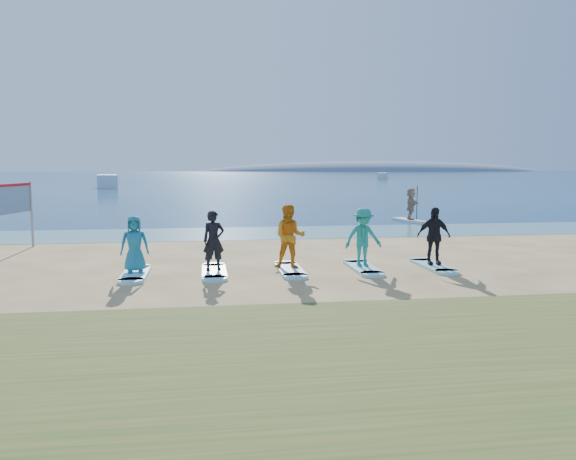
{
  "coord_description": "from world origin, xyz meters",
  "views": [
    {
      "loc": [
        -3.26,
        -15.32,
        3.11
      ],
      "look_at": [
        -0.73,
        2.0,
        1.1
      ],
      "focal_mm": 35.0,
      "sensor_mm": 36.0,
      "label": 1
    }
  ],
  "objects": [
    {
      "name": "surfboard_2",
      "position": [
        -0.83,
        0.88,
        0.04
      ],
      "size": [
        0.7,
        2.2,
        0.09
      ],
      "primitive_type": "cube",
      "color": "#97E2EA",
      "rests_on": "ground"
    },
    {
      "name": "student_2",
      "position": [
        -0.83,
        0.88,
        1.03
      ],
      "size": [
        1.04,
        0.88,
        1.89
      ],
      "primitive_type": "imported",
      "rotation": [
        0.0,
        0.0,
        -0.2
      ],
      "color": "orange",
      "rests_on": "surfboard_2"
    },
    {
      "name": "boat_offshore_b",
      "position": [
        39.56,
        117.48,
        0.0
      ],
      "size": [
        4.35,
        6.76,
        1.42
      ],
      "primitive_type": "cube",
      "rotation": [
        0.0,
        0.0,
        -0.36
      ],
      "color": "silver",
      "rests_on": "ground"
    },
    {
      "name": "surfboard_3",
      "position": [
        1.39,
        0.88,
        0.04
      ],
      "size": [
        0.7,
        2.2,
        0.09
      ],
      "primitive_type": "cube",
      "color": "#97E2EA",
      "rests_on": "ground"
    },
    {
      "name": "student_1",
      "position": [
        -3.06,
        0.88,
        0.96
      ],
      "size": [
        0.71,
        0.55,
        1.74
      ],
      "primitive_type": "imported",
      "rotation": [
        0.0,
        0.0,
        0.22
      ],
      "color": "black",
      "rests_on": "surfboard_1"
    },
    {
      "name": "student_3",
      "position": [
        1.39,
        0.88,
        0.97
      ],
      "size": [
        1.2,
        0.77,
        1.77
      ],
      "primitive_type": "imported",
      "rotation": [
        0.0,
        0.0,
        0.1
      ],
      "color": "teal",
      "rests_on": "surfboard_3"
    },
    {
      "name": "student_0",
      "position": [
        -5.29,
        0.88,
        0.9
      ],
      "size": [
        0.83,
        0.58,
        1.62
      ],
      "primitive_type": "imported",
      "rotation": [
        0.0,
        0.0,
        0.08
      ],
      "color": "teal",
      "rests_on": "surfboard_0"
    },
    {
      "name": "boat_offshore_a",
      "position": [
        -17.24,
        68.17,
        0.0
      ],
      "size": [
        4.11,
        8.66,
        1.84
      ],
      "primitive_type": "cube",
      "rotation": [
        0.0,
        0.0,
        0.17
      ],
      "color": "silver",
      "rests_on": "ground"
    },
    {
      "name": "ground",
      "position": [
        0.0,
        0.0,
        0.0
      ],
      "size": [
        600.0,
        600.0,
        0.0
      ],
      "primitive_type": "plane",
      "color": "tan",
      "rests_on": "ground"
    },
    {
      "name": "paddleboarder",
      "position": [
        8.05,
        14.58,
        1.0
      ],
      "size": [
        0.79,
        1.7,
        1.76
      ],
      "primitive_type": "imported",
      "rotation": [
        0.0,
        0.0,
        1.4
      ],
      "color": "tan",
      "rests_on": "paddleboard"
    },
    {
      "name": "surfboard_4",
      "position": [
        3.62,
        0.88,
        0.04
      ],
      "size": [
        0.7,
        2.2,
        0.09
      ],
      "primitive_type": "cube",
      "color": "#97E2EA",
      "rests_on": "ground"
    },
    {
      "name": "surfboard_0",
      "position": [
        -5.29,
        0.88,
        0.04
      ],
      "size": [
        0.7,
        2.2,
        0.09
      ],
      "primitive_type": "cube",
      "color": "#97E2EA",
      "rests_on": "ground"
    },
    {
      "name": "surfboard_1",
      "position": [
        -3.06,
        0.88,
        0.04
      ],
      "size": [
        0.7,
        2.2,
        0.09
      ],
      "primitive_type": "cube",
      "color": "#97E2EA",
      "rests_on": "ground"
    },
    {
      "name": "shallow_water",
      "position": [
        0.0,
        10.5,
        0.01
      ],
      "size": [
        600.0,
        600.0,
        0.0
      ],
      "primitive_type": "plane",
      "color": "teal",
      "rests_on": "ground"
    },
    {
      "name": "paddleboard",
      "position": [
        8.05,
        14.58,
        0.06
      ],
      "size": [
        1.2,
        3.08,
        0.12
      ],
      "primitive_type": "cube",
      "rotation": [
        0.0,
        0.0,
        0.17
      ],
      "color": "silver",
      "rests_on": "ground"
    },
    {
      "name": "ocean",
      "position": [
        0.0,
        160.0,
        0.01
      ],
      "size": [
        600.0,
        600.0,
        0.0
      ],
      "primitive_type": "plane",
      "color": "navy",
      "rests_on": "ground"
    },
    {
      "name": "student_4",
      "position": [
        3.62,
        0.88,
        0.97
      ],
      "size": [
        1.06,
        0.5,
        1.76
      ],
      "primitive_type": "imported",
      "rotation": [
        0.0,
        0.0,
        -0.07
      ],
      "color": "black",
      "rests_on": "surfboard_4"
    },
    {
      "name": "island_ridge",
      "position": [
        95.0,
        300.0,
        0.0
      ],
      "size": [
        220.0,
        56.0,
        18.0
      ],
      "primitive_type": "ellipsoid",
      "color": "slate",
      "rests_on": "ground"
    }
  ]
}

